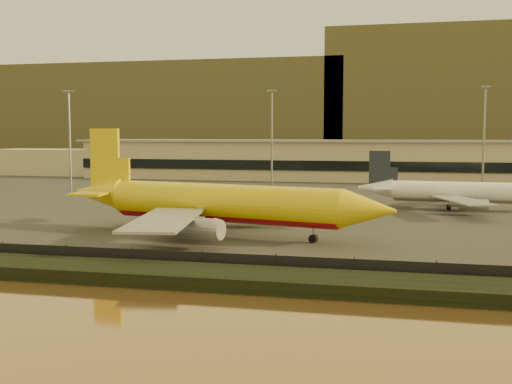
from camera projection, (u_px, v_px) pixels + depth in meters
The scene contains 11 objects.
ground at pixel (219, 252), 81.31m from camera, with size 900.00×900.00×0.00m, color black.
embankment at pixel (171, 275), 64.77m from camera, with size 320.00×7.00×1.40m, color black.
tarmac at pixel (319, 188), 173.37m from camera, with size 320.00×220.00×0.20m, color #2D2D2D.
perimeter_fence at pixel (185, 261), 68.59m from camera, with size 300.00×0.05×2.20m, color black.
terminal_building at pixel (287, 160), 205.73m from camera, with size 202.00×25.00×12.60m.
apron_light_masts at pixel (372, 130), 149.12m from camera, with size 152.20×12.20×25.40m.
distant_hills at pixel (338, 107), 412.68m from camera, with size 470.00×160.00×70.00m.
dhl_cargo_jet at pixel (219, 204), 92.55m from camera, with size 51.56×49.66×15.50m.
white_narrowbody_jet at pixel (460, 192), 123.44m from camera, with size 39.25×38.30×11.28m.
gse_vehicle_yellow at pixel (305, 215), 108.95m from camera, with size 3.61×1.62×1.62m, color #E0BB0B.
gse_vehicle_white at pixel (166, 206), 123.86m from camera, with size 3.52×1.59×1.59m, color white.
Camera 1 is at (22.96, -77.05, 15.03)m, focal length 45.00 mm.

